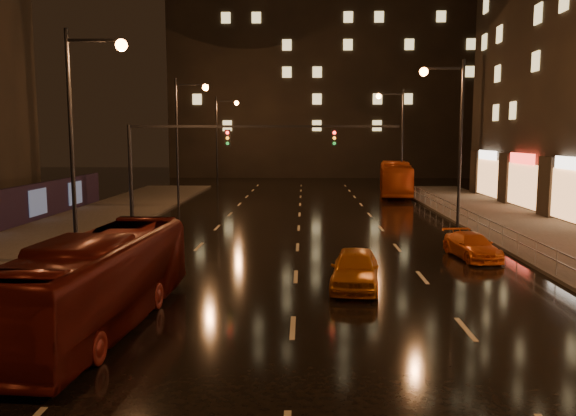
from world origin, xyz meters
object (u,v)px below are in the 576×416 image
(taxi_near, at_px, (355,269))
(taxi_far, at_px, (472,246))
(bus_red, at_px, (99,281))
(bus_curb, at_px, (395,178))

(taxi_near, distance_m, taxi_far, 7.81)
(bus_red, distance_m, taxi_near, 9.06)
(bus_red, bearing_deg, taxi_far, 39.32)
(bus_curb, xyz_separation_m, taxi_far, (-1.00, -28.07, -1.02))
(taxi_near, height_order, taxi_far, taxi_near)
(bus_curb, height_order, taxi_far, bus_curb)
(bus_curb, distance_m, taxi_far, 28.10)
(bus_curb, relative_size, taxi_far, 2.91)
(bus_red, distance_m, taxi_far, 16.79)
(taxi_far, bearing_deg, taxi_near, -145.74)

